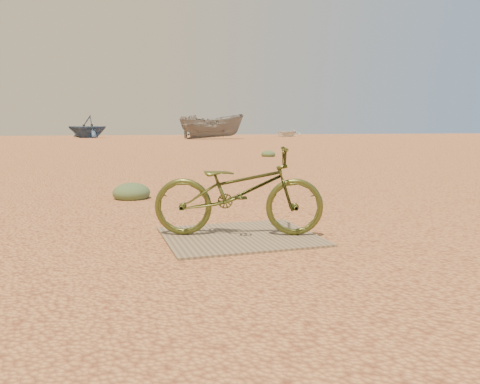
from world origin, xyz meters
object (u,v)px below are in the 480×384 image
object	(u,v)px
bicycle	(239,191)
boat_mid_right	(212,126)
plywood_board	(240,236)
boat_far_left	(88,127)
boat_far_right	(286,133)

from	to	relation	value
bicycle	boat_mid_right	xyz separation A→B (m)	(9.08, 36.88, 0.66)
plywood_board	boat_mid_right	xyz separation A→B (m)	(9.08, 36.92, 1.11)
boat_far_left	boat_far_right	distance (m)	21.35
boat_mid_right	boat_far_right	distance (m)	13.19
plywood_board	boat_far_left	size ratio (longest dim) A/B	0.35
boat_mid_right	boat_far_right	xyz separation A→B (m)	(10.63, 7.79, -0.67)
bicycle	boat_far_left	bearing A→B (deg)	20.34
plywood_board	boat_mid_right	bearing A→B (deg)	76.18
boat_far_left	plywood_board	bearing A→B (deg)	-31.44
bicycle	boat_far_right	distance (m)	48.83
bicycle	boat_far_left	size ratio (longest dim) A/B	0.39
plywood_board	boat_mid_right	world-z (taller)	boat_mid_right
boat_far_right	bicycle	bearing A→B (deg)	-80.81
boat_mid_right	bicycle	bearing A→B (deg)	171.40
bicycle	boat_mid_right	bearing A→B (deg)	4.46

